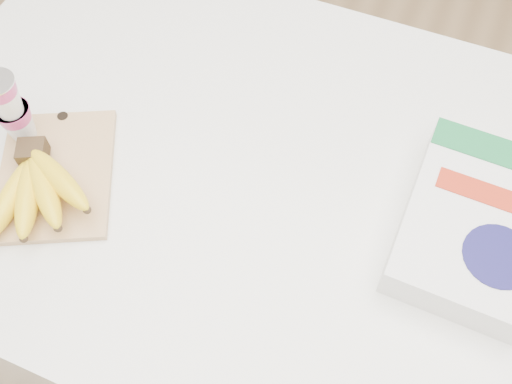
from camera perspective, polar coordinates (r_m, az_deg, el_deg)
room at (r=0.77m, az=0.71°, el=15.18°), size 4.00×4.00×4.00m
table at (r=1.48m, az=0.36°, el=-8.74°), size 1.37×0.92×1.03m
cutting_board at (r=1.07m, az=-19.37°, el=1.71°), size 0.29×0.33×0.01m
bananas at (r=1.02m, az=-21.17°, el=0.43°), size 0.20×0.21×0.07m
yogurt_stack at (r=1.07m, az=-23.41°, el=7.73°), size 0.07×0.07×0.15m
cereal_box at (r=0.99m, az=20.98°, el=-2.94°), size 0.23×0.33×0.07m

